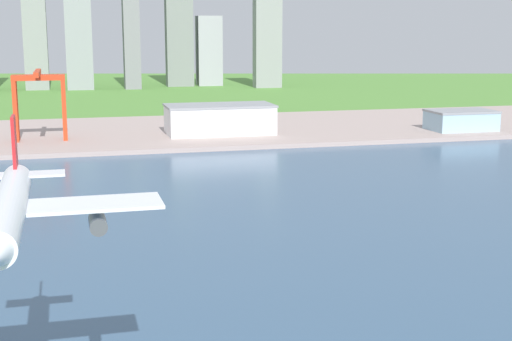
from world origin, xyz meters
name	(u,v)px	position (x,y,z in m)	size (l,w,h in m)	color
ground_plane	(141,216)	(0.00, 300.00, 0.00)	(2400.00, 2400.00, 0.00)	#538C39
water_bay	(164,273)	(0.00, 240.00, 0.07)	(840.00, 360.00, 0.15)	#385675
industrial_pier	(109,134)	(0.00, 490.00, 1.25)	(840.00, 140.00, 2.50)	#AA958E
airplane_landing	(9,210)	(-29.68, 159.51, 37.98)	(40.47, 44.28, 14.31)	white
port_crane_red	(39,89)	(-36.34, 462.51, 29.62)	(27.00, 37.97, 37.33)	red
warehouse_main	(220,119)	(60.36, 465.86, 10.74)	(60.33, 30.16, 16.44)	white
warehouse_annex	(461,120)	(200.00, 445.98, 8.31)	(37.55, 24.72, 11.58)	#99BCD1
distant_skyline	(98,28)	(9.86, 829.80, 60.40)	(360.31, 60.18, 141.76)	gray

